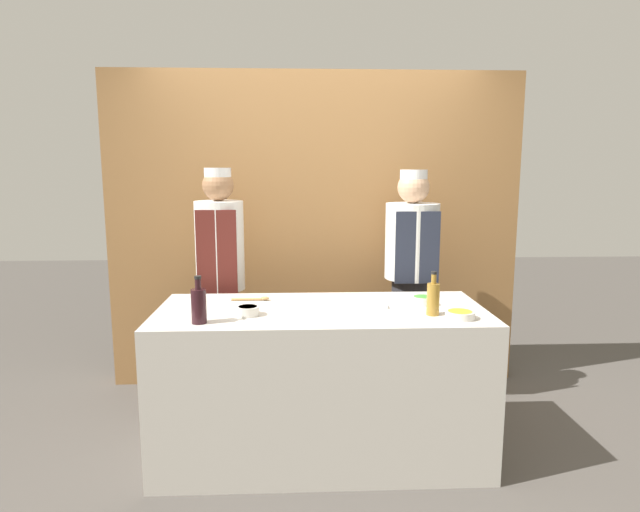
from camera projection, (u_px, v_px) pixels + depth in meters
name	position (u px, v px, depth m)	size (l,w,h in m)	color
ground_plane	(321.00, 452.00, 3.21)	(14.00, 14.00, 0.00)	#4C4742
cabinet_wall	(314.00, 231.00, 4.17)	(3.14, 0.18, 2.40)	olive
counter	(321.00, 382.00, 3.13)	(1.88, 0.81, 0.89)	beige
sauce_bowl_brown	(248.00, 310.00, 2.92)	(0.12, 0.12, 0.05)	silver
sauce_bowl_green	(423.00, 300.00, 3.14)	(0.13, 0.13, 0.05)	silver
sauce_bowl_yellow	(460.00, 314.00, 2.86)	(0.16, 0.16, 0.04)	silver
cutting_board	(352.00, 303.00, 3.16)	(0.39, 0.25, 0.02)	white
bottle_vinegar	(433.00, 298.00, 2.92)	(0.07, 0.07, 0.24)	olive
bottle_wine	(199.00, 305.00, 2.76)	(0.08, 0.08, 0.25)	black
wooden_spoon	(255.00, 299.00, 3.25)	(0.23, 0.04, 0.02)	#B2844C
chef_left	(221.00, 279.00, 3.72)	(0.33, 0.33, 1.69)	#28282D
chef_right	(411.00, 279.00, 3.78)	(0.37, 0.37, 1.67)	#28282D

